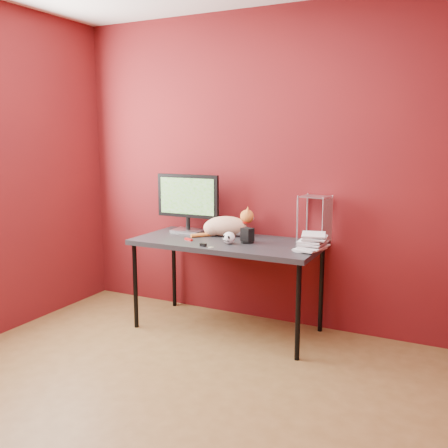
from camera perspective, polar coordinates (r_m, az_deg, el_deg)
The scene contains 11 objects.
room at distance 2.67m, azimuth -9.71°, elevation 7.03°, with size 3.52×3.52×2.61m.
desk at distance 4.02m, azimuth 0.39°, elevation -2.60°, with size 1.50×0.70×0.75m.
monitor at distance 4.34m, azimuth -4.16°, elevation 2.75°, with size 0.58×0.19×0.50m.
cat at distance 4.18m, azimuth 0.25°, elevation -0.21°, with size 0.45×0.37×0.25m.
skull_mug at distance 3.87m, azimuth 0.58°, elevation -1.59°, with size 0.10×0.10×0.09m.
speaker at distance 3.92m, azimuth 2.68°, elevation -1.38°, with size 0.10×0.10×0.12m.
book_stack at distance 3.67m, azimuth 9.19°, elevation 7.67°, with size 0.22×0.26×1.37m.
wire_rack at distance 3.99m, azimuth 10.31°, elevation 0.60°, with size 0.24×0.20×0.37m.
pocket_knife at distance 4.02m, azimuth -4.07°, elevation -1.76°, with size 0.08×0.02×0.02m, color #AB0F0D.
black_gadget at distance 3.80m, azimuth -2.39°, elevation -2.40°, with size 0.05×0.03×0.02m, color black.
washer at distance 3.75m, azimuth -1.49°, elevation -2.69°, with size 0.05×0.05×0.00m, color #BBBCC1.
Camera 1 is at (1.57, -2.16, 1.58)m, focal length 40.00 mm.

